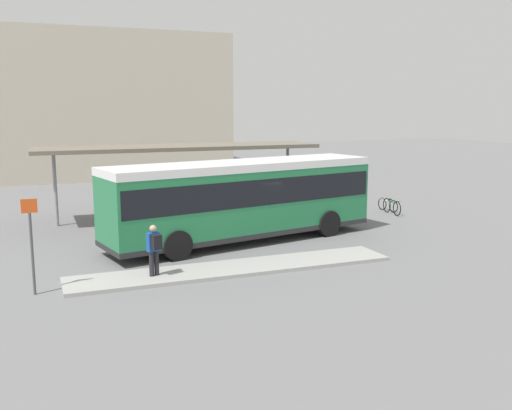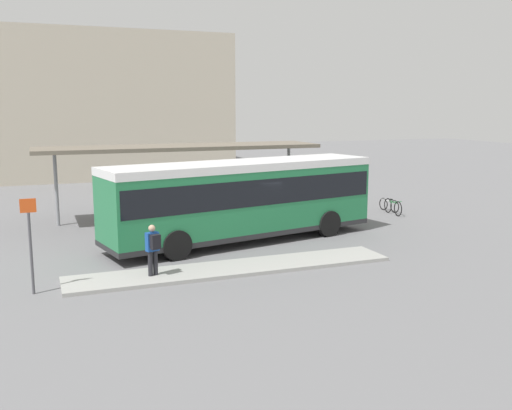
{
  "view_description": "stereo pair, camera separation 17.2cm",
  "coord_description": "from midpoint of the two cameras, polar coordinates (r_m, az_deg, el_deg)",
  "views": [
    {
      "loc": [
        -7.83,
        -21.04,
        5.33
      ],
      "look_at": [
        0.56,
        0.0,
        1.45
      ],
      "focal_mm": 40.0,
      "sensor_mm": 36.0,
      "label": 1
    },
    {
      "loc": [
        -7.67,
        -21.1,
        5.33
      ],
      "look_at": [
        0.56,
        0.0,
        1.45
      ],
      "focal_mm": 40.0,
      "sensor_mm": 36.0,
      "label": 2
    }
  ],
  "objects": [
    {
      "name": "pedestrian_waiting",
      "position": [
        18.07,
        -10.41,
        -4.16
      ],
      "size": [
        0.45,
        0.49,
        1.62
      ],
      "rotation": [
        0.0,
        0.0,
        1.88
      ],
      "color": "#232328",
      "rests_on": "curb_island"
    },
    {
      "name": "station_building",
      "position": [
        50.09,
        -19.02,
        9.34
      ],
      "size": [
        24.52,
        15.51,
        10.91
      ],
      "color": "#BCB29E",
      "rests_on": "ground_plane"
    },
    {
      "name": "bicycle_green",
      "position": [
        29.63,
        13.26,
        -0.16
      ],
      "size": [
        0.48,
        1.77,
        0.76
      ],
      "rotation": [
        0.0,
        0.0,
        -1.67
      ],
      "color": "black",
      "rests_on": "ground_plane"
    },
    {
      "name": "bicycle_white",
      "position": [
        30.44,
        12.89,
        0.02
      ],
      "size": [
        0.48,
        1.52,
        0.66
      ],
      "rotation": [
        0.0,
        0.0,
        1.68
      ],
      "color": "black",
      "rests_on": "ground_plane"
    },
    {
      "name": "city_bus",
      "position": [
        22.72,
        -1.52,
        0.98
      ],
      "size": [
        11.55,
        4.75,
        3.23
      ],
      "rotation": [
        0.0,
        0.0,
        0.21
      ],
      "color": "#237A47",
      "rests_on": "ground_plane"
    },
    {
      "name": "ground_plane",
      "position": [
        23.08,
        -1.51,
        -3.64
      ],
      "size": [
        120.0,
        120.0,
        0.0
      ],
      "primitive_type": "plane",
      "color": "slate"
    },
    {
      "name": "potted_planter_near_shelter",
      "position": [
        27.47,
        1.56,
        -0.14
      ],
      "size": [
        0.83,
        0.83,
        1.21
      ],
      "color": "slate",
      "rests_on": "ground_plane"
    },
    {
      "name": "station_shelter",
      "position": [
        27.95,
        -7.85,
        5.66
      ],
      "size": [
        13.59,
        3.16,
        3.53
      ],
      "color": "#706656",
      "rests_on": "ground_plane"
    },
    {
      "name": "curb_island",
      "position": [
        19.06,
        -2.39,
        -6.34
      ],
      "size": [
        10.93,
        1.8,
        0.12
      ],
      "color": "#9E9E99",
      "rests_on": "ground_plane"
    },
    {
      "name": "platform_sign",
      "position": [
        17.49,
        -21.8,
        -3.45
      ],
      "size": [
        0.44,
        0.08,
        2.8
      ],
      "color": "#4C4C51",
      "rests_on": "ground_plane"
    }
  ]
}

